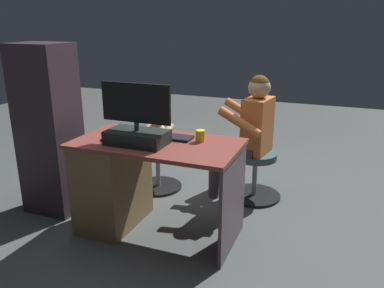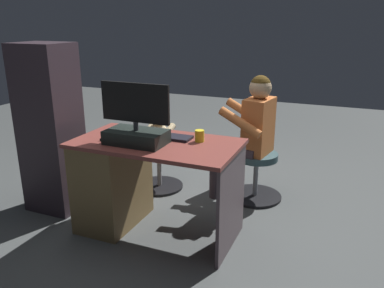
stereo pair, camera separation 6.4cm
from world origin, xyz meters
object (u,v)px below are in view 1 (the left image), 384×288
monitor (137,128)px  teddy_bear (157,127)px  computer_mouse (130,131)px  tv_remote (109,138)px  office_chair_teddy (158,163)px  visitor_chair (255,172)px  cup (200,136)px  keyboard (165,136)px  person (248,127)px  desk (123,179)px

monitor → teddy_bear: bearing=-72.5°
computer_mouse → tv_remote: size_ratio=0.64×
office_chair_teddy → monitor: bearing=107.7°
computer_mouse → office_chair_teddy: (0.08, -0.63, -0.50)m
computer_mouse → tv_remote: bearing=71.5°
monitor → visitor_chair: monitor is taller
cup → tv_remote: cup is taller
monitor → keyboard: monitor is taller
computer_mouse → visitor_chair: (-0.85, -0.77, -0.51)m
teddy_bear → visitor_chair: teddy_bear is taller
keyboard → person: 0.89m
cup → teddy_bear: 0.95m
cup → tv_remote: bearing=16.7°
computer_mouse → teddy_bear: size_ratio=0.25×
monitor → tv_remote: 0.28m
cup → office_chair_teddy: (0.67, -0.63, -0.52)m
desk → teddy_bear: bearing=-84.7°
monitor → cup: (-0.40, -0.22, -0.07)m
keyboard → person: (-0.46, -0.76, -0.08)m
teddy_bear → visitor_chair: 1.01m
computer_mouse → cup: (-0.59, 0.00, 0.03)m
computer_mouse → teddy_bear: teddy_bear is taller
person → desk: bearing=48.5°
cup → person: size_ratio=0.08×
visitor_chair → computer_mouse: bearing=42.2°
keyboard → tv_remote: size_ratio=2.80×
desk → cup: cup is taller
teddy_bear → person: person is taller
monitor → tv_remote: monitor is taller
tv_remote → office_chair_teddy: bearing=-86.3°
teddy_bear → keyboard: bearing=121.2°
computer_mouse → visitor_chair: size_ratio=0.19×
office_chair_teddy → person: 0.95m
office_chair_teddy → tv_remote: bearing=91.0°
desk → person: person is taller
desk → visitor_chair: 1.25m
office_chair_teddy → visitor_chair: bearing=-171.3°
monitor → teddy_bear: monitor is taller
desk → monitor: bearing=154.3°
monitor → teddy_bear: size_ratio=1.36×
cup → monitor: bearing=28.2°
monitor → tv_remote: (0.26, -0.02, -0.11)m
keyboard → visitor_chair: 1.07m
visitor_chair → office_chair_teddy: bearing=8.7°
monitor → desk: bearing=-25.7°
monitor → computer_mouse: bearing=-49.6°
cup → teddy_bear: size_ratio=0.22×
computer_mouse → person: bearing=-135.4°
desk → teddy_bear: size_ratio=3.14×
desk → tv_remote: tv_remote is taller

